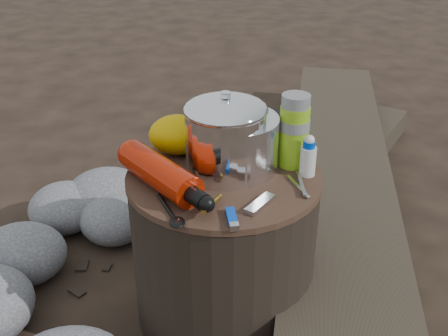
{
  "coord_description": "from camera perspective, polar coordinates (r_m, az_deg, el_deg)",
  "views": [
    {
      "loc": [
        -0.1,
        -1.22,
        1.14
      ],
      "look_at": [
        0.0,
        0.0,
        0.48
      ],
      "focal_mm": 43.78,
      "sensor_mm": 36.0,
      "label": 1
    }
  ],
  "objects": [
    {
      "name": "foil_windscreen",
      "position": [
        1.41,
        1.0,
        2.62
      ],
      "size": [
        0.23,
        0.23,
        0.14
      ],
      "primitive_type": "cylinder",
      "color": "silver",
      "rests_on": "stump"
    },
    {
      "name": "thermos",
      "position": [
        1.42,
        7.32,
        3.85
      ],
      "size": [
        0.08,
        0.08,
        0.19
      ],
      "primitive_type": "cylinder",
      "color": "#7DB619",
      "rests_on": "stump"
    },
    {
      "name": "stump",
      "position": [
        1.53,
        0.0,
        -8.24
      ],
      "size": [
        0.5,
        0.5,
        0.46
      ],
      "primitive_type": "cylinder",
      "color": "black",
      "rests_on": "ground"
    },
    {
      "name": "ground",
      "position": [
        1.68,
        0.0,
        -14.59
      ],
      "size": [
        60.0,
        60.0,
        0.0
      ],
      "primitive_type": "plane",
      "color": "black",
      "rests_on": "ground"
    },
    {
      "name": "fuel_bottle",
      "position": [
        1.33,
        -6.7,
        -0.52
      ],
      "size": [
        0.25,
        0.32,
        0.08
      ],
      "primitive_type": null,
      "rotation": [
        0.0,
        0.0,
        0.6
      ],
      "color": "#A71B05",
      "rests_on": "stump"
    },
    {
      "name": "multitool",
      "position": [
        1.27,
        3.79,
        -3.78
      ],
      "size": [
        0.08,
        0.09,
        0.01
      ],
      "primitive_type": "cube",
      "rotation": [
        0.0,
        0.0,
        -0.71
      ],
      "color": "silver",
      "rests_on": "stump"
    },
    {
      "name": "rock_ring",
      "position": [
        1.75,
        -15.98,
        -9.56
      ],
      "size": [
        0.46,
        1.0,
        0.2
      ],
      "primitive_type": null,
      "color": "slate",
      "rests_on": "ground"
    },
    {
      "name": "lighter",
      "position": [
        1.22,
        0.78,
        -5.08
      ],
      "size": [
        0.02,
        0.08,
        0.01
      ],
      "primitive_type": "cube",
      "rotation": [
        0.0,
        0.0,
        0.05
      ],
      "color": "#043BC1",
      "rests_on": "stump"
    },
    {
      "name": "spork",
      "position": [
        1.26,
        -5.97,
        -4.12
      ],
      "size": [
        0.08,
        0.14,
        0.01
      ],
      "primitive_type": null,
      "rotation": [
        0.0,
        0.0,
        0.34
      ],
      "color": "black",
      "rests_on": "stump"
    },
    {
      "name": "camping_pot",
      "position": [
        1.37,
        0.16,
        3.43
      ],
      "size": [
        0.21,
        0.21,
        0.21
      ],
      "primitive_type": "cylinder",
      "color": "silver",
      "rests_on": "stump"
    },
    {
      "name": "food_pouch",
      "position": [
        1.53,
        -2.28,
        4.43
      ],
      "size": [
        0.1,
        0.06,
        0.12
      ],
      "primitive_type": "cube",
      "rotation": [
        0.0,
        0.0,
        -0.42
      ],
      "color": "#141C51",
      "rests_on": "stump"
    },
    {
      "name": "squeeze_bottle",
      "position": [
        1.4,
        8.77,
        1.09
      ],
      "size": [
        0.04,
        0.04,
        0.1
      ],
      "primitive_type": "cylinder",
      "color": "silver",
      "rests_on": "stump"
    },
    {
      "name": "stuff_sack",
      "position": [
        1.5,
        -4.86,
        3.5
      ],
      "size": [
        0.16,
        0.13,
        0.11
      ],
      "primitive_type": "ellipsoid",
      "color": "#D6A703",
      "rests_on": "stump"
    },
    {
      "name": "travel_mug",
      "position": [
        1.51,
        4.12,
        3.88
      ],
      "size": [
        0.07,
        0.07,
        0.11
      ],
      "primitive_type": "cylinder",
      "color": "black",
      "rests_on": "stump"
    },
    {
      "name": "pot_grabber",
      "position": [
        1.35,
        7.73,
        -1.85
      ],
      "size": [
        0.04,
        0.12,
        0.01
      ],
      "primitive_type": null,
      "rotation": [
        0.0,
        0.0,
        0.1
      ],
      "color": "silver",
      "rests_on": "stump"
    },
    {
      "name": "log_small",
      "position": [
        2.33,
        11.63,
        -0.12
      ],
      "size": [
        0.96,
        1.21,
        0.11
      ],
      "primitive_type": "cube",
      "rotation": [
        0.0,
        0.0,
        -0.62
      ],
      "color": "#332B21",
      "rests_on": "ground"
    },
    {
      "name": "log_main",
      "position": [
        2.21,
        11.84,
        -0.68
      ],
      "size": [
        0.88,
        2.17,
        0.18
      ],
      "primitive_type": "cube",
      "rotation": [
        0.0,
        0.0,
        -0.25
      ],
      "color": "#332B21",
      "rests_on": "ground"
    }
  ]
}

